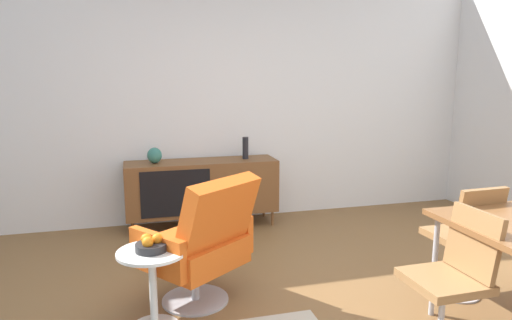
{
  "coord_description": "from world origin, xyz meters",
  "views": [
    {
      "loc": [
        -0.83,
        -2.45,
        1.6
      ],
      "look_at": [
        0.05,
        0.79,
        0.99
      ],
      "focal_mm": 32.04,
      "sensor_mm": 36.0,
      "label": 1
    }
  ],
  "objects": [
    {
      "name": "fruit_bowl",
      "position": [
        -0.76,
        0.35,
        0.56
      ],
      "size": [
        0.2,
        0.2,
        0.11
      ],
      "color": "#262628",
      "rests_on": "side_table_round"
    },
    {
      "name": "side_table_round",
      "position": [
        -0.75,
        0.35,
        0.32
      ],
      "size": [
        0.44,
        0.44,
        0.52
      ],
      "color": "white",
      "rests_on": "ground_plane"
    },
    {
      "name": "vase_sculptural_dark",
      "position": [
        -0.63,
        2.3,
        0.8
      ],
      "size": [
        0.15,
        0.15,
        0.16
      ],
      "color": "#337266",
      "rests_on": "sideboard"
    },
    {
      "name": "wall_back",
      "position": [
        0.0,
        2.6,
        1.4
      ],
      "size": [
        6.8,
        0.12,
        2.8
      ],
      "primitive_type": "cube",
      "color": "white",
      "rests_on": "ground_plane"
    },
    {
      "name": "vase_cobalt",
      "position": [
        0.34,
        2.3,
        0.84
      ],
      "size": [
        0.06,
        0.06,
        0.24
      ],
      "color": "black",
      "rests_on": "sideboard"
    },
    {
      "name": "sideboard",
      "position": [
        -0.15,
        2.3,
        0.44
      ],
      "size": [
        1.6,
        0.45,
        0.72
      ],
      "color": "brown",
      "rests_on": "ground_plane"
    },
    {
      "name": "dining_chair_near_window",
      "position": [
        0.91,
        -0.37,
        0.47
      ],
      "size": [
        0.43,
        0.41,
        0.86
      ],
      "color": "#9E7042",
      "rests_on": "ground_plane"
    },
    {
      "name": "dining_chair_back_left",
      "position": [
        1.45,
        0.18,
        0.47
      ],
      "size": [
        0.42,
        0.44,
        0.86
      ],
      "color": "#9E7042",
      "rests_on": "ground_plane"
    },
    {
      "name": "lounge_chair_red",
      "position": [
        -0.41,
        0.58,
        0.47
      ],
      "size": [
        0.9,
        0.9,
        0.95
      ],
      "color": "#D85919",
      "rests_on": "ground_plane"
    }
  ]
}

